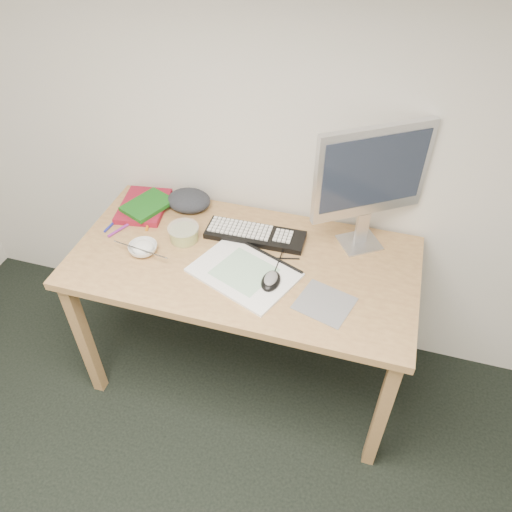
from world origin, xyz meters
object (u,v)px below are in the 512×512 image
Objects in this scene: sketchpad at (244,272)px; rice_bowl at (143,249)px; keyboard at (255,235)px; desk at (244,274)px; monitor at (372,175)px.

rice_bowl is (-0.44, 0.00, 0.01)m from sketchpad.
desk is at bearing -94.19° from keyboard.
sketchpad is at bearing -86.01° from keyboard.
sketchpad is at bearing -70.15° from desk.
monitor reaches higher than keyboard.
rice_bowl reaches higher than keyboard.
sketchpad reaches higher than desk.
monitor is at bearing 59.38° from sketchpad.
desk is at bearing 10.45° from rice_bowl.
rice_bowl is at bearing -158.24° from sketchpad.
keyboard is 0.47m from rice_bowl.
sketchpad is at bearing -176.63° from monitor.
sketchpad is 3.28× the size of rice_bowl.
rice_bowl is at bearing -153.06° from keyboard.
sketchpad is 0.44m from rice_bowl.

